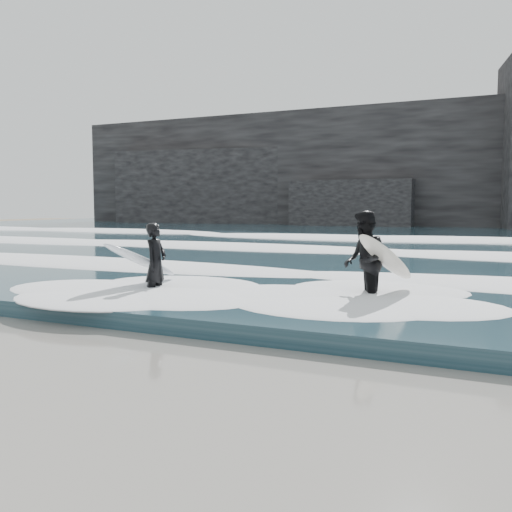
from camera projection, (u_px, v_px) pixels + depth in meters
name	position (u px, v px, depth m)	size (l,w,h in m)	color
ground	(7.00, 397.00, 5.95)	(120.00, 120.00, 0.00)	#816B4C
sea	(429.00, 238.00, 32.06)	(90.00, 52.00, 0.30)	#1E3A45
headland	(462.00, 168.00, 46.94)	(70.00, 9.00, 10.00)	black
foam_near	(306.00, 270.00, 14.02)	(60.00, 3.20, 0.20)	white
foam_mid	(374.00, 249.00, 20.33)	(60.00, 4.00, 0.24)	white
foam_far	(417.00, 236.00, 28.43)	(60.00, 4.80, 0.30)	white
surfer_left	(152.00, 262.00, 11.64)	(1.01, 2.11, 1.64)	black
surfer_right	(366.00, 261.00, 10.74)	(1.43, 1.90, 1.89)	black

